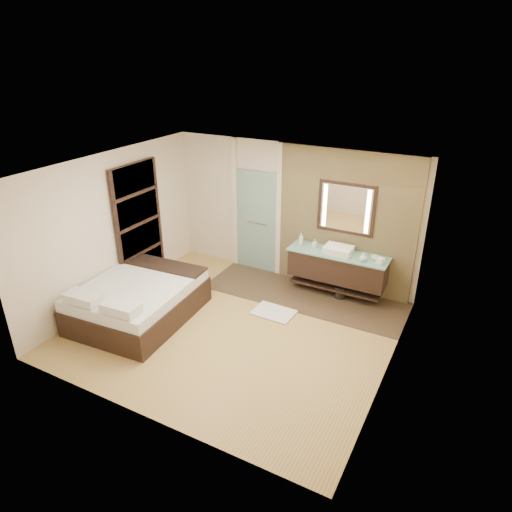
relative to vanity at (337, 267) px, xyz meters
The scene contains 15 objects.
floor 2.29m from the vanity, 119.83° to the right, with size 5.00×5.00×0.00m, color #9F7E42.
tile_strip 0.83m from the vanity, 147.54° to the right, with size 3.80×1.30×0.01m, color #3E2F22.
stone_wall 0.82m from the vanity, 90.00° to the left, with size 2.60×0.08×2.70m, color tan.
vanity is the anchor object (origin of this frame).
mirror_unit 1.10m from the vanity, 90.00° to the left, with size 1.06×0.04×0.96m.
frosted_door 1.95m from the vanity, behind, with size 1.10×0.12×2.70m.
shoji_partition 3.82m from the vanity, 159.50° to the right, with size 0.06×1.20×2.40m.
bed 3.64m from the vanity, 139.22° to the right, with size 1.81×2.20×0.81m.
bath_mat 1.49m from the vanity, 122.21° to the right, with size 0.72×0.50×0.02m, color silver.
waste_bin 0.49m from the vanity, 39.72° to the right, with size 0.19×0.19×0.24m, color black.
tissue_box 0.86m from the vanity, ahead, with size 0.12×0.12×0.10m, color white.
soap_bottle_a 0.86m from the vanity, behind, with size 0.09×0.09×0.23m, color silver.
soap_bottle_b 0.61m from the vanity, behind, with size 0.07×0.08×0.16m, color #B2B2B2.
soap_bottle_c 0.63m from the vanity, 15.74° to the right, with size 0.12×0.12×0.16m, color silver.
cup 0.74m from the vanity, ahead, with size 0.11×0.11×0.09m, color white.
Camera 1 is at (3.33, -5.50, 4.32)m, focal length 32.00 mm.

